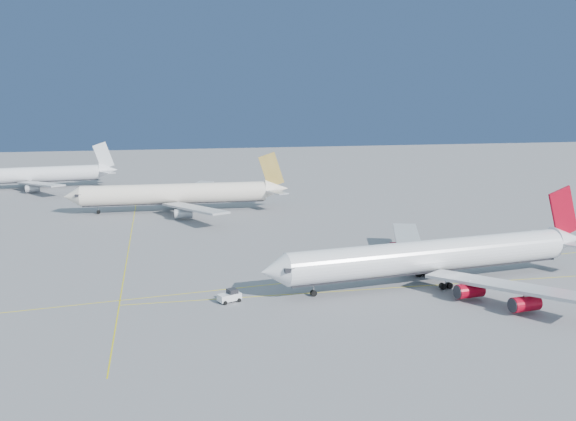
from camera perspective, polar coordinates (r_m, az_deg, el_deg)
The scene contains 6 objects.
ground at distance 120.80m, azimuth 4.96°, elevation -5.02°, with size 500.00×500.00×0.00m, color slate.
taxiway_lines at distance 123.62m, azimuth -2.46°, elevation -4.62°, with size 118.86×140.00×0.02m.
airliner_virgin at distance 112.77m, azimuth 13.08°, elevation -3.95°, with size 62.73×55.88×15.49m.
airliner_etihad at distance 176.48m, azimuth -9.59°, elevation 1.47°, with size 60.23×55.79×15.75m.
airliner_third at distance 231.10m, azimuth -21.78°, elevation 2.96°, with size 56.04×51.25×15.04m.
pushback_tug at distance 101.39m, azimuth -5.19°, elevation -7.58°, with size 3.93×3.18×1.98m.
Camera 1 is at (-33.34, -111.42, 32.68)m, focal length 40.00 mm.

